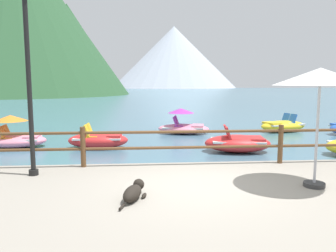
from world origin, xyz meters
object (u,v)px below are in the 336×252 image
pedal_boat_5 (183,125)px  pedal_boat_4 (14,137)px  dog_resting (134,192)px  pedal_boat_1 (238,143)px  pedal_boat_0 (98,140)px  pedal_boat_2 (283,126)px  lamp_post (28,62)px  beach_umbrella (320,78)px

pedal_boat_5 → pedal_boat_4: bearing=-156.9°
dog_resting → pedal_boat_1: pedal_boat_1 is taller
dog_resting → pedal_boat_4: (-4.50, 7.05, -0.13)m
pedal_boat_0 → pedal_boat_2: size_ratio=0.84×
lamp_post → pedal_boat_0: lamp_post is taller
pedal_boat_2 → pedal_boat_0: bearing=-157.4°
dog_resting → pedal_boat_1: 6.56m
beach_umbrella → pedal_boat_2: 10.61m
lamp_post → pedal_boat_1: lamp_post is taller
lamp_post → dog_resting: (2.17, -1.66, -2.27)m
pedal_boat_1 → pedal_boat_5: (-1.34, 4.28, 0.08)m
beach_umbrella → pedal_boat_2: beach_umbrella is taller
lamp_post → beach_umbrella: bearing=-12.6°
pedal_boat_5 → dog_resting: bearing=-102.0°
beach_umbrella → pedal_boat_4: beach_umbrella is taller
pedal_boat_1 → pedal_boat_5: 4.49m
dog_resting → pedal_boat_5: bearing=78.0°
pedal_boat_0 → pedal_boat_1: pedal_boat_1 is taller
lamp_post → pedal_boat_4: bearing=113.5°
pedal_boat_0 → pedal_boat_4: pedal_boat_4 is taller
pedal_boat_2 → pedal_boat_4: bearing=-164.9°
dog_resting → pedal_boat_4: pedal_boat_4 is taller
pedal_boat_1 → pedal_boat_2: (3.56, 4.58, -0.03)m
pedal_boat_5 → pedal_boat_2: bearing=3.4°
pedal_boat_2 → pedal_boat_5: (-4.91, -0.30, 0.10)m
pedal_boat_1 → pedal_boat_2: 5.80m
pedal_boat_1 → pedal_boat_4: size_ratio=1.03×
lamp_post → beach_umbrella: lamp_post is taller
beach_umbrella → pedal_boat_1: size_ratio=0.93×
pedal_boat_4 → pedal_boat_5: pedal_boat_4 is taller
pedal_boat_4 → pedal_boat_0: bearing=-7.3°
pedal_boat_0 → pedal_boat_5: bearing=42.4°
beach_umbrella → pedal_boat_2: bearing=69.8°
dog_resting → pedal_boat_2: size_ratio=0.40×
beach_umbrella → pedal_boat_5: (-1.32, 9.46, -2.06)m
beach_umbrella → pedal_boat_5: 9.77m
beach_umbrella → pedal_boat_4: (-7.93, 6.64, -2.05)m
dog_resting → pedal_boat_5: (2.10, 9.87, -0.14)m
dog_resting → pedal_boat_5: size_ratio=0.40×
pedal_boat_0 → pedal_boat_2: 9.12m
lamp_post → pedal_boat_0: size_ratio=1.80×
beach_umbrella → pedal_boat_2: size_ratio=0.85×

